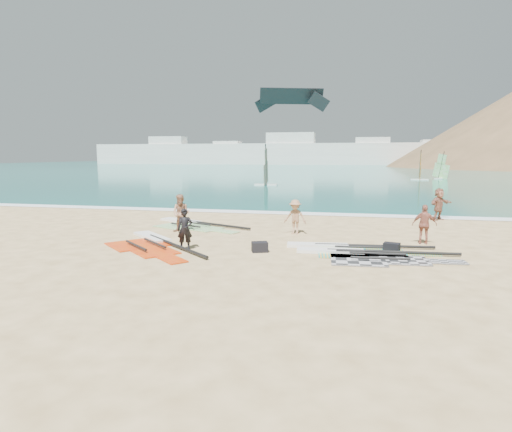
% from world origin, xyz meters
% --- Properties ---
extents(ground, '(300.00, 300.00, 0.00)m').
position_xyz_m(ground, '(0.00, 0.00, 0.00)').
color(ground, '#E1BB83').
rests_on(ground, ground).
extents(sea, '(300.00, 240.00, 0.06)m').
position_xyz_m(sea, '(0.00, 132.00, 0.00)').
color(sea, '#0C5A56').
rests_on(sea, ground).
extents(surf_line, '(300.00, 1.20, 0.04)m').
position_xyz_m(surf_line, '(0.00, 12.30, 0.00)').
color(surf_line, white).
rests_on(surf_line, ground).
extents(far_town, '(160.00, 8.00, 12.00)m').
position_xyz_m(far_town, '(-15.72, 150.00, 4.49)').
color(far_town, white).
rests_on(far_town, ground).
extents(rig_grey, '(5.86, 2.36, 0.20)m').
position_xyz_m(rig_grey, '(3.12, 1.56, 0.05)').
color(rig_grey, '#242527').
rests_on(rig_grey, ground).
extents(rig_green, '(5.64, 3.81, 0.20)m').
position_xyz_m(rig_green, '(-5.49, 6.80, 0.05)').
color(rig_green, '#4EB725').
rests_on(rig_green, ground).
extents(rig_orange, '(5.69, 2.38, 0.20)m').
position_xyz_m(rig_orange, '(2.55, 2.51, 0.05)').
color(rig_orange, '#FFAB28').
rests_on(rig_orange, ground).
extents(rig_red, '(5.07, 5.28, 0.20)m').
position_xyz_m(rig_red, '(-5.24, 1.89, 0.05)').
color(rig_red, red).
rests_on(rig_red, ground).
extents(gear_bag_near, '(0.70, 0.60, 0.38)m').
position_xyz_m(gear_bag_near, '(-0.68, 1.54, 0.19)').
color(gear_bag_near, black).
rests_on(gear_bag_near, ground).
extents(gear_bag_far, '(0.66, 0.55, 0.34)m').
position_xyz_m(gear_bag_far, '(4.17, 2.60, 0.17)').
color(gear_bag_far, black).
rests_on(gear_bag_far, ground).
extents(person_wetsuit, '(0.66, 0.53, 1.59)m').
position_xyz_m(person_wetsuit, '(-3.55, 1.29, 0.79)').
color(person_wetsuit, black).
rests_on(person_wetsuit, ground).
extents(beachgoer_left, '(0.88, 0.69, 1.80)m').
position_xyz_m(beachgoer_left, '(-5.15, 4.80, 0.90)').
color(beachgoer_left, '#A7765A').
rests_on(beachgoer_left, ground).
extents(beachgoer_mid, '(1.10, 0.73, 1.59)m').
position_xyz_m(beachgoer_mid, '(0.15, 5.52, 0.80)').
color(beachgoer_mid, '#A27554').
rests_on(beachgoer_mid, ground).
extents(beachgoer_back, '(0.97, 0.46, 1.62)m').
position_xyz_m(beachgoer_back, '(5.58, 4.40, 0.81)').
color(beachgoer_back, '#A75F4B').
rests_on(beachgoer_back, ground).
extents(beachgoer_right, '(1.57, 1.56, 1.81)m').
position_xyz_m(beachgoer_right, '(7.45, 11.50, 0.90)').
color(beachgoer_right, '#965F4A').
rests_on(beachgoer_right, ground).
extents(windsurfer_left, '(2.74, 3.33, 4.96)m').
position_xyz_m(windsurfer_left, '(-7.29, 36.34, 1.40)').
color(windsurfer_left, white).
rests_on(windsurfer_left, ground).
extents(windsurfer_centre, '(2.48, 2.98, 4.45)m').
position_xyz_m(windsurfer_centre, '(12.42, 52.21, 1.29)').
color(windsurfer_centre, white).
rests_on(windsurfer_centre, ground).
extents(windsurfer_right, '(2.12, 2.13, 4.25)m').
position_xyz_m(windsurfer_right, '(15.99, 55.77, 1.25)').
color(windsurfer_right, white).
rests_on(windsurfer_right, ground).
extents(kitesurf_kite, '(8.18, 3.21, 2.67)m').
position_xyz_m(kitesurf_kite, '(-4.18, 35.36, 9.99)').
color(kitesurf_kite, black).
rests_on(kitesurf_kite, ground).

